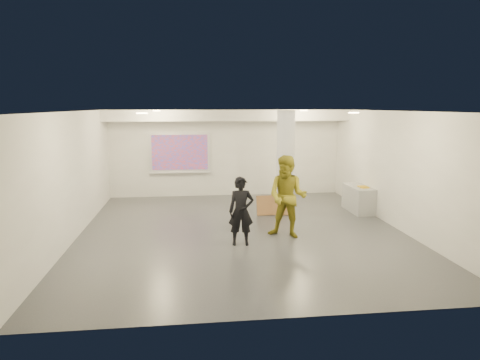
{
  "coord_description": "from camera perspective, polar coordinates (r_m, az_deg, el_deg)",
  "views": [
    {
      "loc": [
        -1.28,
        -10.3,
        3.13
      ],
      "look_at": [
        0.0,
        0.4,
        1.25
      ],
      "focal_mm": 32.0,
      "sensor_mm": 36.0,
      "label": 1
    }
  ],
  "objects": [
    {
      "name": "cardboard_front",
      "position": [
        12.39,
        3.42,
        -3.41
      ],
      "size": [
        0.53,
        0.23,
        0.57
      ],
      "primitive_type": "cube",
      "rotation": [
        -0.26,
        0.0,
        0.06
      ],
      "color": "olive",
      "rests_on": "floor"
    },
    {
      "name": "projection_screen",
      "position": [
        14.85,
        -8.02,
        3.6
      ],
      "size": [
        2.1,
        0.13,
        1.42
      ],
      "color": "silver",
      "rests_on": "wall_back"
    },
    {
      "name": "downlight_ne",
      "position": [
        13.27,
        8.5,
        9.14
      ],
      "size": [
        0.22,
        0.22,
        0.02
      ],
      "primitive_type": "cylinder",
      "color": "#EEC68D",
      "rests_on": "ceiling"
    },
    {
      "name": "floor",
      "position": [
        10.84,
        0.25,
        -6.88
      ],
      "size": [
        8.0,
        9.0,
        0.01
      ],
      "primitive_type": "cube",
      "color": "#3B3E43",
      "rests_on": "ground"
    },
    {
      "name": "papers_stack",
      "position": [
        13.1,
        16.02,
        -0.85
      ],
      "size": [
        0.3,
        0.34,
        0.02
      ],
      "primitive_type": "cube",
      "rotation": [
        0.0,
        0.0,
        -0.33
      ],
      "color": "white",
      "rests_on": "credenza"
    },
    {
      "name": "wall_left",
      "position": [
        10.78,
        -21.35,
        0.51
      ],
      "size": [
        0.01,
        9.0,
        3.0
      ],
      "primitive_type": "cube",
      "color": "silver",
      "rests_on": "floor"
    },
    {
      "name": "man",
      "position": [
        10.24,
        6.35,
        -2.25
      ],
      "size": [
        1.2,
        1.11,
        1.98
      ],
      "primitive_type": "imported",
      "rotation": [
        0.0,
        0.0,
        -0.49
      ],
      "color": "olive",
      "rests_on": "floor"
    },
    {
      "name": "downlight_sw",
      "position": [
        8.85,
        -12.94,
        8.68
      ],
      "size": [
        0.22,
        0.22,
        0.02
      ],
      "primitive_type": "cylinder",
      "color": "#EEC68D",
      "rests_on": "ceiling"
    },
    {
      "name": "downlight_nw",
      "position": [
        12.84,
        -11.06,
        9.04
      ],
      "size": [
        0.22,
        0.22,
        0.02
      ],
      "primitive_type": "cylinder",
      "color": "#EEC68D",
      "rests_on": "ceiling"
    },
    {
      "name": "soffit_band",
      "position": [
        14.31,
        -1.7,
        8.65
      ],
      "size": [
        8.0,
        1.1,
        0.36
      ],
      "primitive_type": "cube",
      "color": "silver",
      "rests_on": "ceiling"
    },
    {
      "name": "ceiling",
      "position": [
        10.38,
        0.26,
        9.18
      ],
      "size": [
        8.0,
        9.0,
        0.01
      ],
      "primitive_type": "cube",
      "color": "silver",
      "rests_on": "floor"
    },
    {
      "name": "wall_right",
      "position": [
        11.69,
        20.12,
        1.27
      ],
      "size": [
        0.01,
        9.0,
        3.0
      ],
      "primitive_type": "cube",
      "color": "silver",
      "rests_on": "floor"
    },
    {
      "name": "cardboard_back",
      "position": [
        12.44,
        5.49,
        -3.25
      ],
      "size": [
        0.6,
        0.31,
        0.62
      ],
      "primitive_type": "cube",
      "rotation": [
        -0.26,
        0.0,
        -0.17
      ],
      "color": "olive",
      "rests_on": "floor"
    },
    {
      "name": "wall_front",
      "position": [
        6.16,
        5.42,
        -5.49
      ],
      "size": [
        8.0,
        0.01,
        3.0
      ],
      "primitive_type": "cube",
      "color": "silver",
      "rests_on": "floor"
    },
    {
      "name": "woman",
      "position": [
        9.66,
        0.15,
        -4.18
      ],
      "size": [
        0.59,
        0.41,
        1.56
      ],
      "primitive_type": "imported",
      "rotation": [
        0.0,
        0.0,
        -0.07
      ],
      "color": "black",
      "rests_on": "floor"
    },
    {
      "name": "wall_back",
      "position": [
        14.95,
        -1.86,
        3.63
      ],
      "size": [
        8.0,
        0.01,
        3.0
      ],
      "primitive_type": "cube",
      "color": "silver",
      "rests_on": "floor"
    },
    {
      "name": "credenza",
      "position": [
        13.26,
        15.51,
        -2.43
      ],
      "size": [
        0.56,
        1.32,
        0.77
      ],
      "primitive_type": "cube",
      "rotation": [
        0.0,
        0.0,
        0.01
      ],
      "color": "#96999B",
      "rests_on": "floor"
    },
    {
      "name": "column",
      "position": [
        12.52,
        6.07,
        2.36
      ],
      "size": [
        0.52,
        0.52,
        3.0
      ],
      "primitive_type": "cylinder",
      "color": "white",
      "rests_on": "floor"
    },
    {
      "name": "postit_pad",
      "position": [
        13.02,
        16.12,
        -0.89
      ],
      "size": [
        0.25,
        0.33,
        0.03
      ],
      "primitive_type": "cube",
      "rotation": [
        0.0,
        0.0,
        -0.01
      ],
      "color": "gold",
      "rests_on": "credenza"
    },
    {
      "name": "downlight_se",
      "position": [
        9.47,
        14.92,
        8.66
      ],
      "size": [
        0.22,
        0.22,
        0.02
      ],
      "primitive_type": "cylinder",
      "color": "#EEC68D",
      "rests_on": "ceiling"
    }
  ]
}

